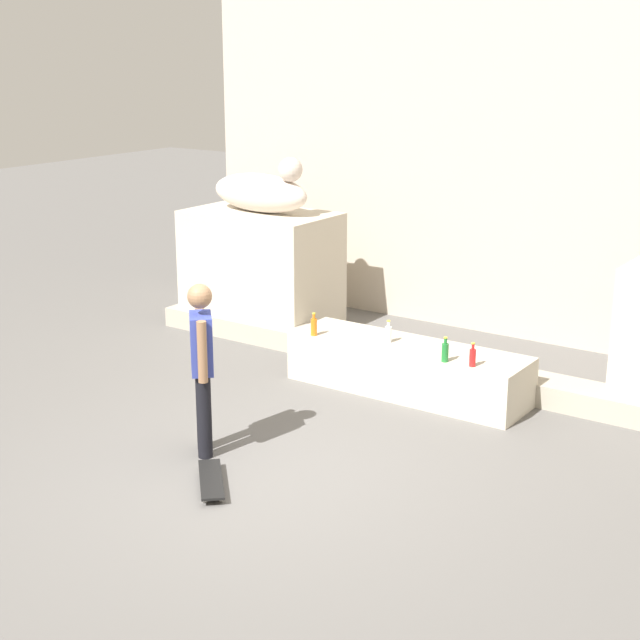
{
  "coord_description": "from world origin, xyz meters",
  "views": [
    {
      "loc": [
        5.0,
        -6.28,
        3.82
      ],
      "look_at": [
        -0.31,
        1.36,
        1.1
      ],
      "focal_mm": 54.03,
      "sensor_mm": 36.0,
      "label": 1
    }
  ],
  "objects_px": {
    "skater": "(202,362)",
    "bottle_clear": "(388,334)",
    "statue_reclining_left": "(262,191)",
    "bottle_green": "(445,352)",
    "bottle_orange": "(314,326)",
    "skateboard": "(211,480)",
    "bottle_red": "(473,357)"
  },
  "relations": [
    {
      "from": "skater",
      "to": "bottle_green",
      "type": "height_order",
      "value": "skater"
    },
    {
      "from": "statue_reclining_left",
      "to": "bottle_clear",
      "type": "bearing_deg",
      "value": -20.36
    },
    {
      "from": "skateboard",
      "to": "bottle_red",
      "type": "bearing_deg",
      "value": -65.95
    },
    {
      "from": "bottle_green",
      "to": "bottle_orange",
      "type": "relative_size",
      "value": 1.01
    },
    {
      "from": "bottle_clear",
      "to": "bottle_red",
      "type": "bearing_deg",
      "value": -10.56
    },
    {
      "from": "statue_reclining_left",
      "to": "bottle_clear",
      "type": "height_order",
      "value": "statue_reclining_left"
    },
    {
      "from": "bottle_green",
      "to": "bottle_red",
      "type": "bearing_deg",
      "value": 4.94
    },
    {
      "from": "bottle_orange",
      "to": "bottle_red",
      "type": "distance_m",
      "value": 1.98
    },
    {
      "from": "skateboard",
      "to": "bottle_clear",
      "type": "relative_size",
      "value": 2.81
    },
    {
      "from": "skater",
      "to": "bottle_green",
      "type": "xyz_separation_m",
      "value": [
        1.38,
        2.26,
        -0.25
      ]
    },
    {
      "from": "statue_reclining_left",
      "to": "bottle_orange",
      "type": "relative_size",
      "value": 6.15
    },
    {
      "from": "skateboard",
      "to": "bottle_red",
      "type": "xyz_separation_m",
      "value": [
        1.15,
        2.8,
        0.6
      ]
    },
    {
      "from": "bottle_orange",
      "to": "skateboard",
      "type": "bearing_deg",
      "value": -73.4
    },
    {
      "from": "statue_reclining_left",
      "to": "bottle_orange",
      "type": "xyz_separation_m",
      "value": [
        1.95,
        -1.55,
        -1.19
      ]
    },
    {
      "from": "statue_reclining_left",
      "to": "bottle_green",
      "type": "bearing_deg",
      "value": -18.37
    },
    {
      "from": "skateboard",
      "to": "bottle_orange",
      "type": "relative_size",
      "value": 2.69
    },
    {
      "from": "skateboard",
      "to": "bottle_red",
      "type": "relative_size",
      "value": 2.79
    },
    {
      "from": "statue_reclining_left",
      "to": "bottle_orange",
      "type": "distance_m",
      "value": 2.76
    },
    {
      "from": "bottle_green",
      "to": "bottle_red",
      "type": "distance_m",
      "value": 0.31
    },
    {
      "from": "skateboard",
      "to": "bottle_green",
      "type": "distance_m",
      "value": 2.97
    },
    {
      "from": "skater",
      "to": "bottle_clear",
      "type": "distance_m",
      "value": 2.57
    },
    {
      "from": "skater",
      "to": "bottle_orange",
      "type": "relative_size",
      "value": 6.26
    },
    {
      "from": "bottle_green",
      "to": "skateboard",
      "type": "bearing_deg",
      "value": -107.0
    },
    {
      "from": "skateboard",
      "to": "bottle_clear",
      "type": "height_order",
      "value": "bottle_clear"
    },
    {
      "from": "bottle_clear",
      "to": "skateboard",
      "type": "bearing_deg",
      "value": -90.24
    },
    {
      "from": "bottle_clear",
      "to": "bottle_green",
      "type": "height_order",
      "value": "bottle_green"
    },
    {
      "from": "statue_reclining_left",
      "to": "bottle_green",
      "type": "height_order",
      "value": "statue_reclining_left"
    },
    {
      "from": "skateboard",
      "to": "bottle_green",
      "type": "xyz_separation_m",
      "value": [
        0.85,
        2.78,
        0.61
      ]
    },
    {
      "from": "bottle_red",
      "to": "skateboard",
      "type": "bearing_deg",
      "value": -112.37
    },
    {
      "from": "bottle_green",
      "to": "bottle_red",
      "type": "relative_size",
      "value": 1.05
    },
    {
      "from": "bottle_clear",
      "to": "bottle_red",
      "type": "xyz_separation_m",
      "value": [
        1.14,
        -0.21,
        0.0
      ]
    },
    {
      "from": "statue_reclining_left",
      "to": "skater",
      "type": "relative_size",
      "value": 0.98
    }
  ]
}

